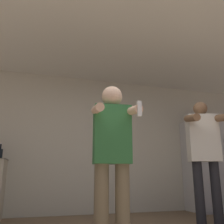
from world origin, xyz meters
The scene contains 6 objects.
wall_back centered at (0.00, 2.89, 1.27)m, with size 7.00×0.06×2.55m.
ceiling_slab centered at (0.00, 1.43, 2.57)m, with size 7.00×3.38×0.05m.
refrigerator centered at (2.35, 2.55, 0.88)m, with size 0.71×0.65×1.76m.
bottle_amber_bourbon centered at (-1.46, 2.53, 1.02)m, with size 0.08×0.08×0.25m.
person_woman_foreground centered at (-0.17, 0.63, 0.90)m, with size 0.48×0.55×1.60m.
person_man_side centered at (1.28, 1.13, 1.02)m, with size 0.59×0.63×1.70m.
Camera 1 is at (-0.89, -1.79, 0.69)m, focal length 40.00 mm.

